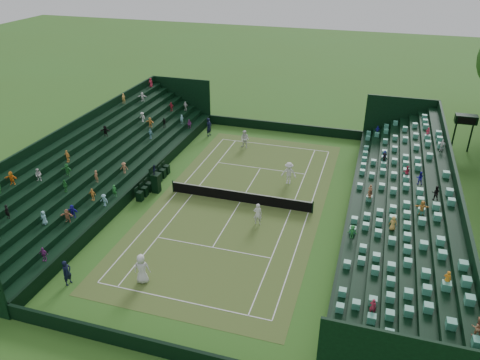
{
  "coord_description": "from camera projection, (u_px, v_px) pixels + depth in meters",
  "views": [
    {
      "loc": [
        9.42,
        -30.78,
        18.85
      ],
      "look_at": [
        0.0,
        0.0,
        2.0
      ],
      "focal_mm": 35.0,
      "sensor_mm": 36.0,
      "label": 1
    }
  ],
  "objects": [
    {
      "name": "line_judge_south",
      "position": [
        67.0,
        273.0,
        28.16
      ],
      "size": [
        0.5,
        0.67,
        1.68
      ],
      "primitive_type": "imported",
      "rotation": [
        0.0,
        0.0,
        1.39
      ],
      "color": "black",
      "rests_on": "ground"
    },
    {
      "name": "courtside_chairs",
      "position": [
        154.0,
        182.0,
        39.44
      ],
      "size": [
        0.52,
        5.49,
        1.13
      ],
      "color": "black",
      "rests_on": "ground"
    },
    {
      "name": "line_judge_north",
      "position": [
        209.0,
        127.0,
        49.23
      ],
      "size": [
        0.63,
        0.81,
        1.96
      ],
      "primitive_type": "imported",
      "rotation": [
        0.0,
        0.0,
        1.32
      ],
      "color": "black",
      "rests_on": "ground"
    },
    {
      "name": "scoreboard_tower",
      "position": [
        466.0,
        121.0,
        44.76
      ],
      "size": [
        2.0,
        1.0,
        3.7
      ],
      "color": "black",
      "rests_on": "ground"
    },
    {
      "name": "south_grandstand",
      "position": [
        98.0,
        165.0,
        39.83
      ],
      "size": [
        6.6,
        32.0,
        4.9
      ],
      "color": "black",
      "rests_on": "ground"
    },
    {
      "name": "player_near_west",
      "position": [
        142.0,
        269.0,
        28.24
      ],
      "size": [
        1.12,
        0.9,
        1.99
      ],
      "primitive_type": "imported",
      "rotation": [
        0.0,
        0.0,
        3.45
      ],
      "color": "silver",
      "rests_on": "ground"
    },
    {
      "name": "court_surface",
      "position": [
        240.0,
        202.0,
        37.26
      ],
      "size": [
        12.97,
        26.77,
        0.01
      ],
      "primitive_type": "cube",
      "color": "#356E24",
      "rests_on": "ground"
    },
    {
      "name": "player_near_east",
      "position": [
        258.0,
        214.0,
        34.05
      ],
      "size": [
        0.71,
        0.55,
        1.73
      ],
      "primitive_type": "imported",
      "rotation": [
        0.0,
        0.0,
        3.38
      ],
      "color": "white",
      "rests_on": "ground"
    },
    {
      "name": "perimeter_wall_east",
      "position": [
        349.0,
        213.0,
        34.83
      ],
      "size": [
        0.2,
        31.77,
        1.0
      ],
      "primitive_type": "cube",
      "color": "black",
      "rests_on": "ground"
    },
    {
      "name": "umpire_chair",
      "position": [
        156.0,
        180.0,
        38.29
      ],
      "size": [
        0.79,
        0.79,
        2.48
      ],
      "color": "black",
      "rests_on": "ground"
    },
    {
      "name": "tennis_net",
      "position": [
        240.0,
        196.0,
        37.02
      ],
      "size": [
        11.67,
        0.1,
        1.06
      ],
      "color": "black",
      "rests_on": "ground"
    },
    {
      "name": "player_far_east",
      "position": [
        289.0,
        173.0,
        39.62
      ],
      "size": [
        1.3,
        0.78,
        1.98
      ],
      "primitive_type": "imported",
      "rotation": [
        0.0,
        0.0,
        0.03
      ],
      "color": "white",
      "rests_on": "ground"
    },
    {
      "name": "perimeter_wall_west",
      "position": [
        143.0,
        182.0,
        39.23
      ],
      "size": [
        0.2,
        31.77,
        1.0
      ],
      "primitive_type": "cube",
      "color": "black",
      "rests_on": "ground"
    },
    {
      "name": "perimeter_wall_south",
      "position": [
        148.0,
        346.0,
        23.57
      ],
      "size": [
        17.17,
        0.2,
        1.0
      ],
      "primitive_type": "cube",
      "color": "black",
      "rests_on": "ground"
    },
    {
      "name": "perimeter_wall_north",
      "position": [
        283.0,
        127.0,
        50.49
      ],
      "size": [
        17.17,
        0.2,
        1.0
      ],
      "primitive_type": "cube",
      "color": "black",
      "rests_on": "ground"
    },
    {
      "name": "ground",
      "position": [
        240.0,
        202.0,
        37.26
      ],
      "size": [
        160.0,
        160.0,
        0.0
      ],
      "primitive_type": "plane",
      "color": "#386720",
      "rests_on": "ground"
    },
    {
      "name": "north_grandstand",
      "position": [
        410.0,
        210.0,
        33.26
      ],
      "size": [
        6.6,
        32.0,
        4.9
      ],
      "color": "black",
      "rests_on": "ground"
    },
    {
      "name": "player_far_west",
      "position": [
        245.0,
        139.0,
        46.44
      ],
      "size": [
        1.0,
        0.85,
        1.82
      ],
      "primitive_type": "imported",
      "rotation": [
        0.0,
        0.0,
        -0.2
      ],
      "color": "white",
      "rests_on": "ground"
    }
  ]
}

